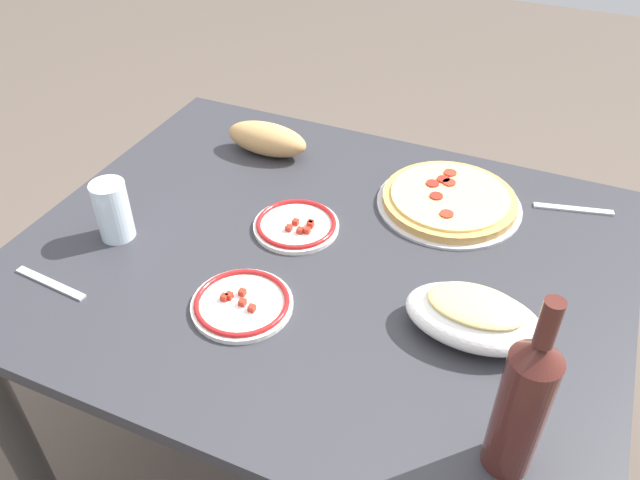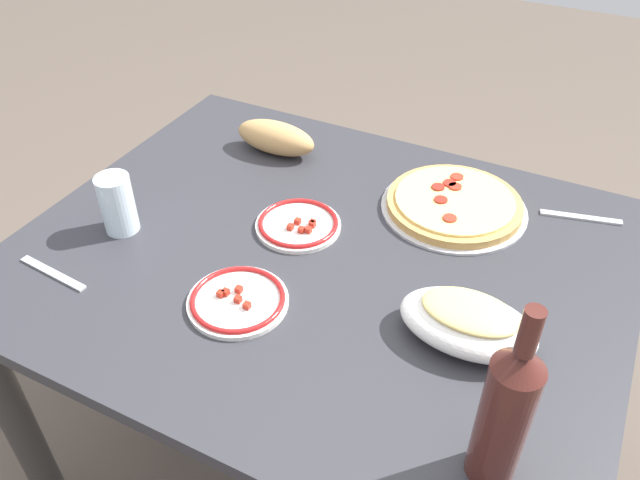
{
  "view_description": "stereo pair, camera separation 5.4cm",
  "coord_description": "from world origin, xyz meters",
  "px_view_note": "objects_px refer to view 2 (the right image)",
  "views": [
    {
      "loc": [
        -0.4,
        0.91,
        1.57
      ],
      "look_at": [
        0.0,
        0.0,
        0.77
      ],
      "focal_mm": 35.8,
      "sensor_mm": 36.0,
      "label": 1
    },
    {
      "loc": [
        -0.45,
        0.88,
        1.57
      ],
      "look_at": [
        0.0,
        0.0,
        0.77
      ],
      "focal_mm": 35.8,
      "sensor_mm": 36.0,
      "label": 2
    }
  ],
  "objects_px": {
    "bread_loaf": "(276,138)",
    "wine_bottle": "(505,413)",
    "baked_pasta_dish": "(468,321)",
    "side_plate_near": "(298,224)",
    "water_glass": "(117,204)",
    "side_plate_far": "(238,300)",
    "pepperoni_pizza": "(454,204)",
    "dining_table": "(320,294)"
  },
  "relations": [
    {
      "from": "pepperoni_pizza",
      "to": "side_plate_near",
      "type": "xyz_separation_m",
      "value": [
        0.27,
        0.21,
        -0.01
      ]
    },
    {
      "from": "baked_pasta_dish",
      "to": "side_plate_near",
      "type": "height_order",
      "value": "baked_pasta_dish"
    },
    {
      "from": "water_glass",
      "to": "side_plate_far",
      "type": "distance_m",
      "value": 0.35
    },
    {
      "from": "dining_table",
      "to": "pepperoni_pizza",
      "type": "bearing_deg",
      "value": -127.05
    },
    {
      "from": "wine_bottle",
      "to": "side_plate_far",
      "type": "distance_m",
      "value": 0.53
    },
    {
      "from": "dining_table",
      "to": "pepperoni_pizza",
      "type": "relative_size",
      "value": 3.77
    },
    {
      "from": "water_glass",
      "to": "side_plate_far",
      "type": "height_order",
      "value": "water_glass"
    },
    {
      "from": "wine_bottle",
      "to": "side_plate_near",
      "type": "bearing_deg",
      "value": -36.17
    },
    {
      "from": "water_glass",
      "to": "wine_bottle",
      "type": "bearing_deg",
      "value": 166.42
    },
    {
      "from": "pepperoni_pizza",
      "to": "wine_bottle",
      "type": "xyz_separation_m",
      "value": [
        -0.24,
        0.59,
        0.12
      ]
    },
    {
      "from": "side_plate_near",
      "to": "water_glass",
      "type": "bearing_deg",
      "value": 27.38
    },
    {
      "from": "wine_bottle",
      "to": "bread_loaf",
      "type": "xyz_separation_m",
      "value": [
        0.71,
        -0.62,
        -0.09
      ]
    },
    {
      "from": "pepperoni_pizza",
      "to": "bread_loaf",
      "type": "distance_m",
      "value": 0.47
    },
    {
      "from": "pepperoni_pizza",
      "to": "baked_pasta_dish",
      "type": "relative_size",
      "value": 1.33
    },
    {
      "from": "pepperoni_pizza",
      "to": "side_plate_near",
      "type": "height_order",
      "value": "pepperoni_pizza"
    },
    {
      "from": "wine_bottle",
      "to": "side_plate_near",
      "type": "distance_m",
      "value": 0.65
    },
    {
      "from": "side_plate_near",
      "to": "side_plate_far",
      "type": "bearing_deg",
      "value": 92.19
    },
    {
      "from": "wine_bottle",
      "to": "bread_loaf",
      "type": "distance_m",
      "value": 0.95
    },
    {
      "from": "baked_pasta_dish",
      "to": "water_glass",
      "type": "height_order",
      "value": "water_glass"
    },
    {
      "from": "baked_pasta_dish",
      "to": "wine_bottle",
      "type": "height_order",
      "value": "wine_bottle"
    },
    {
      "from": "dining_table",
      "to": "baked_pasta_dish",
      "type": "relative_size",
      "value": 5.01
    },
    {
      "from": "water_glass",
      "to": "side_plate_far",
      "type": "bearing_deg",
      "value": 166.57
    },
    {
      "from": "side_plate_near",
      "to": "side_plate_far",
      "type": "height_order",
      "value": "same"
    },
    {
      "from": "pepperoni_pizza",
      "to": "side_plate_far",
      "type": "height_order",
      "value": "pepperoni_pizza"
    },
    {
      "from": "dining_table",
      "to": "baked_pasta_dish",
      "type": "bearing_deg",
      "value": 163.98
    },
    {
      "from": "bread_loaf",
      "to": "wine_bottle",
      "type": "bearing_deg",
      "value": 138.71
    },
    {
      "from": "side_plate_far",
      "to": "bread_loaf",
      "type": "height_order",
      "value": "bread_loaf"
    },
    {
      "from": "wine_bottle",
      "to": "water_glass",
      "type": "bearing_deg",
      "value": -13.58
    },
    {
      "from": "wine_bottle",
      "to": "side_plate_far",
      "type": "bearing_deg",
      "value": -13.69
    },
    {
      "from": "baked_pasta_dish",
      "to": "side_plate_far",
      "type": "distance_m",
      "value": 0.41
    },
    {
      "from": "pepperoni_pizza",
      "to": "side_plate_near",
      "type": "distance_m",
      "value": 0.35
    },
    {
      "from": "bread_loaf",
      "to": "water_glass",
      "type": "bearing_deg",
      "value": 72.34
    },
    {
      "from": "pepperoni_pizza",
      "to": "baked_pasta_dish",
      "type": "height_order",
      "value": "baked_pasta_dish"
    },
    {
      "from": "wine_bottle",
      "to": "water_glass",
      "type": "height_order",
      "value": "wine_bottle"
    },
    {
      "from": "baked_pasta_dish",
      "to": "dining_table",
      "type": "bearing_deg",
      "value": -16.02
    },
    {
      "from": "baked_pasta_dish",
      "to": "side_plate_far",
      "type": "height_order",
      "value": "baked_pasta_dish"
    },
    {
      "from": "dining_table",
      "to": "bread_loaf",
      "type": "distance_m",
      "value": 0.43
    },
    {
      "from": "side_plate_near",
      "to": "baked_pasta_dish",
      "type": "bearing_deg",
      "value": 160.41
    },
    {
      "from": "bread_loaf",
      "to": "baked_pasta_dish",
      "type": "bearing_deg",
      "value": 146.95
    },
    {
      "from": "baked_pasta_dish",
      "to": "side_plate_near",
      "type": "relative_size",
      "value": 1.32
    },
    {
      "from": "side_plate_near",
      "to": "bread_loaf",
      "type": "relative_size",
      "value": 0.87
    },
    {
      "from": "baked_pasta_dish",
      "to": "bread_loaf",
      "type": "height_order",
      "value": "bread_loaf"
    }
  ]
}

